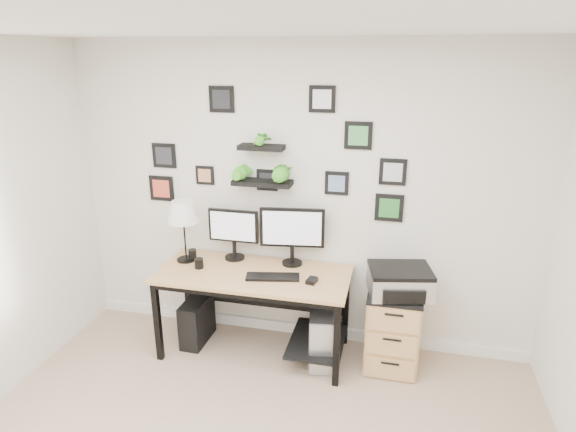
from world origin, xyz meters
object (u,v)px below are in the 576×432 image
(file_cabinet, at_px, (392,327))
(printer, at_px, (400,281))
(table_lamp, at_px, (183,213))
(monitor_right, at_px, (292,232))
(mug, at_px, (199,263))
(pc_tower_black, at_px, (197,321))
(monitor_left, at_px, (234,231))
(pc_tower_grey, at_px, (322,334))
(desk, at_px, (259,285))

(file_cabinet, bearing_deg, printer, -54.31)
(table_lamp, bearing_deg, monitor_right, 7.91)
(table_lamp, relative_size, mug, 6.37)
(pc_tower_black, bearing_deg, printer, 2.28)
(file_cabinet, distance_m, printer, 0.45)
(monitor_left, height_order, pc_tower_grey, monitor_left)
(table_lamp, bearing_deg, pc_tower_grey, -4.67)
(monitor_left, relative_size, pc_tower_black, 1.12)
(pc_tower_black, xyz_separation_m, printer, (1.73, 0.03, 0.58))
(monitor_right, bearing_deg, table_lamp, -172.09)
(table_lamp, distance_m, printer, 1.88)
(desk, height_order, pc_tower_grey, desk)
(desk, distance_m, monitor_left, 0.52)
(table_lamp, height_order, mug, table_lamp)
(desk, distance_m, monitor_right, 0.53)
(monitor_right, relative_size, printer, 1.01)
(monitor_left, height_order, pc_tower_black, monitor_left)
(desk, xyz_separation_m, monitor_right, (0.24, 0.20, 0.42))
(table_lamp, bearing_deg, monitor_left, 17.85)
(desk, distance_m, pc_tower_grey, 0.68)
(table_lamp, distance_m, file_cabinet, 2.00)
(desk, relative_size, printer, 2.97)
(monitor_right, relative_size, table_lamp, 1.00)
(monitor_right, xyz_separation_m, file_cabinet, (0.88, -0.14, -0.72))
(desk, distance_m, table_lamp, 0.89)
(mug, distance_m, file_cabinet, 1.70)
(printer, bearing_deg, table_lamp, 178.42)
(desk, bearing_deg, monitor_right, 39.65)
(mug, distance_m, pc_tower_grey, 1.20)
(desk, bearing_deg, mug, -174.17)
(desk, xyz_separation_m, monitor_left, (-0.28, 0.20, 0.39))
(desk, relative_size, file_cabinet, 2.39)
(monitor_left, xyz_separation_m, file_cabinet, (1.40, -0.14, -0.68))
(file_cabinet, bearing_deg, pc_tower_grey, -171.22)
(monitor_left, relative_size, table_lamp, 0.84)
(printer, bearing_deg, monitor_right, 168.86)
(table_lamp, bearing_deg, printer, -1.58)
(mug, bearing_deg, pc_tower_black, 148.27)
(mug, relative_size, file_cabinet, 0.13)
(mug, relative_size, printer, 0.16)
(mug, height_order, pc_tower_black, mug)
(monitor_left, bearing_deg, desk, -35.60)
(monitor_right, xyz_separation_m, mug, (-0.75, -0.25, -0.26))
(pc_tower_black, distance_m, pc_tower_grey, 1.14)
(desk, distance_m, pc_tower_black, 0.72)
(monitor_right, distance_m, table_lamp, 0.94)
(pc_tower_grey, xyz_separation_m, file_cabinet, (0.57, 0.09, 0.10))
(monitor_left, xyz_separation_m, printer, (1.43, -0.18, -0.24))
(mug, distance_m, pc_tower_black, 0.60)
(desk, relative_size, monitor_right, 2.94)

